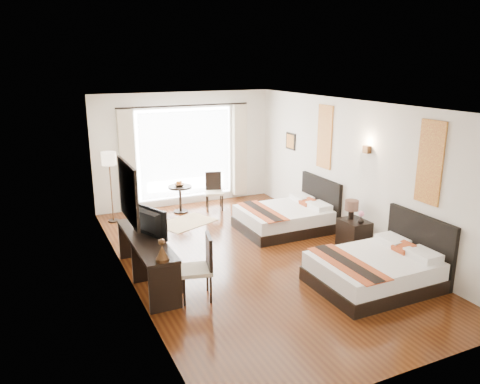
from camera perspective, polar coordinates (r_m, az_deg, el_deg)
name	(u,v)px	position (r m, az deg, el deg)	size (l,w,h in m)	color
floor	(252,257)	(8.76, 1.44, -7.96)	(4.50, 7.50, 0.01)	#3C1A0A
ceiling	(253,105)	(8.06, 1.57, 10.56)	(4.50, 7.50, 0.02)	white
wall_headboard	(354,172)	(9.49, 13.73, 2.39)	(0.01, 7.50, 2.80)	silver
wall_desk	(125,199)	(7.60, -13.82, -0.89)	(0.01, 7.50, 2.80)	silver
wall_window	(185,149)	(11.69, -6.75, 5.17)	(4.50, 0.01, 2.80)	silver
wall_entry	(407,264)	(5.40, 19.73, -8.27)	(4.50, 0.01, 2.80)	silver
window_glass	(185,154)	(11.70, -6.71, 4.68)	(2.40, 0.02, 2.20)	white
sheer_curtain	(186,154)	(11.64, -6.62, 4.63)	(2.30, 0.02, 2.10)	white
drape_left	(127,160)	(11.24, -13.58, 3.80)	(0.35, 0.14, 2.35)	#B8B08F
drape_right	(240,150)	(12.14, -0.03, 5.09)	(0.35, 0.14, 2.35)	#B8B08F
art_panel_near	(430,163)	(8.04, 22.16, 3.34)	(0.03, 0.50, 1.35)	maroon
art_panel_far	(325,137)	(10.18, 10.28, 6.62)	(0.03, 0.50, 1.35)	maroon
wall_sconce	(367,149)	(9.06, 15.21, 5.03)	(0.10, 0.14, 0.14)	#462D19
mirror_frame	(128,192)	(7.44, -13.50, -0.02)	(0.04, 1.25, 0.95)	black
mirror_glass	(130,192)	(7.45, -13.32, 0.00)	(0.01, 1.12, 0.82)	white
bed_near	(378,269)	(7.94, 16.45, -8.98)	(1.93, 1.50, 1.08)	black
bed_far	(287,217)	(10.11, 5.76, -3.04)	(1.89, 1.47, 1.06)	black
nightstand	(354,234)	(9.39, 13.74, -4.95)	(0.46, 0.57, 0.55)	black
table_lamp	(352,207)	(9.30, 13.44, -1.78)	(0.27, 0.27, 0.42)	black
vase	(361,222)	(9.15, 14.50, -3.60)	(0.13, 0.13, 0.14)	black
console_desk	(147,259)	(7.88, -11.31, -8.06)	(0.50, 2.20, 0.76)	black
television	(145,222)	(7.70, -11.49, -3.66)	(0.86, 0.11, 0.49)	black
bronze_figurine	(162,251)	(6.78, -9.47, -7.15)	(0.20, 0.20, 0.29)	#462D19
desk_chair	(198,279)	(7.26, -5.19, -10.57)	(0.56, 0.56, 1.01)	#C2B295
floor_lamp	(109,163)	(10.66, -15.66, 3.39)	(0.32, 0.32, 1.60)	black
side_table	(180,199)	(11.27, -7.29, -0.87)	(0.56, 0.56, 0.65)	black
fruit_bowl	(179,185)	(11.17, -7.42, 0.85)	(0.24, 0.24, 0.06)	#4E2F1B
window_chair	(214,198)	(11.45, -3.15, -0.75)	(0.52, 0.52, 0.90)	#C2B295
jute_rug	(186,222)	(10.62, -6.56, -3.70)	(1.22, 0.83, 0.01)	tan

